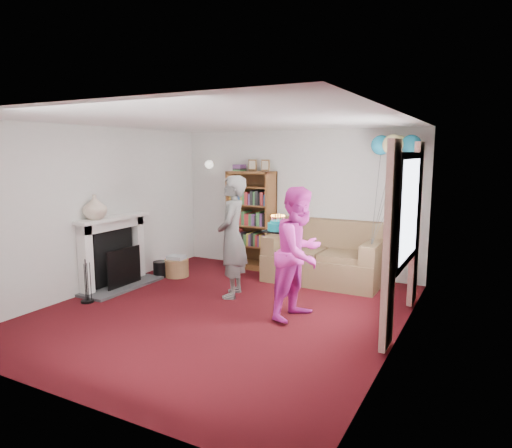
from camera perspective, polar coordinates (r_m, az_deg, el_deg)
The scene contains 16 objects.
ground at distance 6.24m, azimuth -4.21°, elevation -10.85°, with size 5.00×5.00×0.00m, color #36080C.
wall_back at distance 8.15m, azimuth 5.09°, elevation 2.86°, with size 4.50×0.02×2.50m, color silver.
wall_left at distance 7.38m, azimuth -19.37°, elevation 1.75°, with size 0.02×5.00×2.50m, color silver.
wall_right at distance 5.12m, azimuth 17.61°, elevation -1.18°, with size 0.02×5.00×2.50m, color silver.
ceiling at distance 5.89m, azimuth -4.50°, elevation 12.75°, with size 4.50×5.00×0.01m, color white.
fireplace at distance 7.51m, azimuth -17.11°, elevation -3.74°, with size 0.55×1.80×1.12m.
window_bay at distance 5.72m, azimuth 18.14°, elevation -0.65°, with size 0.14×2.02×2.20m.
wall_sconce at distance 8.81m, azimuth -5.86°, elevation 7.41°, with size 0.16×0.23×0.16m.
bookcase at distance 8.35m, azimuth -0.51°, elevation 0.45°, with size 0.84×0.42×1.98m.
sofa at distance 7.65m, azimuth 8.64°, elevation -4.35°, with size 1.86×0.99×0.99m.
wicker_basket at distance 7.98m, azimuth -9.87°, elevation -5.31°, with size 0.40×0.40×0.36m.
person_striped at distance 6.66m, azimuth -2.99°, elevation -1.61°, with size 0.65×0.43×1.79m, color black.
person_magenta at distance 5.82m, azimuth 5.49°, elevation -3.66°, with size 0.82×0.64×1.69m, color #D22AA4.
birthday_cake at distance 6.04m, azimuth 2.75°, elevation -0.34°, with size 0.33×0.33×0.22m.
balloons at distance 7.22m, azimuth 17.08°, elevation 9.42°, with size 0.74×0.74×1.68m.
mantel_vase at distance 7.17m, azimuth -19.51°, elevation 2.02°, with size 0.35×0.35×0.37m, color beige.
Camera 1 is at (3.14, -4.97, 2.12)m, focal length 32.00 mm.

